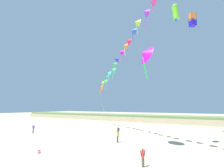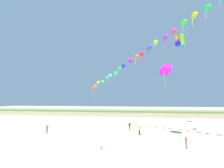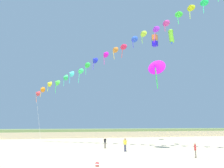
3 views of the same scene
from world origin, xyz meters
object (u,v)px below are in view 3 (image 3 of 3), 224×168
Objects in this scene: beach_ball at (97,164)px; large_kite_high_solo at (171,36)px; person_mid_center at (195,149)px; person_near_left at (105,142)px; large_kite_mid_trail at (155,41)px; person_near_right at (125,144)px; large_kite_low_lead at (156,66)px.

large_kite_high_solo is at bearing 35.54° from beach_ball.
beach_ball is at bearing -170.16° from person_mid_center.
large_kite_high_solo is 7.35× the size of beach_ball.
large_kite_high_solo is 23.91m from beach_ball.
large_kite_high_solo is (2.57, 7.68, 16.65)m from person_mid_center.
person_near_left is at bearing 126.12° from person_mid_center.
large_kite_mid_trail is 32.69m from beach_ball.
person_near_left is 0.62× the size of large_kite_mid_trail.
beach_ball is (-5.02, -8.45, -0.80)m from person_near_right.
person_mid_center is at bearing -77.37° from large_kite_low_lead.
person_near_right is at bearing 131.35° from person_mid_center.
person_near_right is at bearing -132.80° from large_kite_mid_trail.
person_near_left is 13.05m from person_mid_center.
person_mid_center is 0.58× the size of large_kite_high_solo.
person_mid_center is at bearing -53.88° from person_near_left.
large_kite_low_lead is (6.41, -4.79, 10.81)m from person_near_left.
large_kite_mid_trail is 10.96m from large_kite_high_solo.
person_near_right is at bearing 59.28° from beach_ball.
beach_ball is (-3.11, -12.42, -0.73)m from person_near_left.
person_near_left is 0.34× the size of large_kite_low_lead.
person_near_right is at bearing -64.33° from person_near_left.
person_mid_center is 0.33× the size of large_kite_low_lead.
person_near_right is 11.67m from large_kite_low_lead.
person_near_right is 18.58m from large_kite_high_solo.
person_near_left is 0.93× the size of person_near_right.
person_near_right is 8.76m from person_mid_center.
large_kite_mid_trail is at bearing 78.68° from large_kite_high_solo.
large_kite_low_lead reaches higher than person_mid_center.
person_near_left is 13.45m from large_kite_low_lead.
large_kite_mid_trail is 7.09× the size of beach_ball.
person_mid_center is 27.44m from large_kite_mid_trail.
large_kite_low_lead reaches higher than person_near_left.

